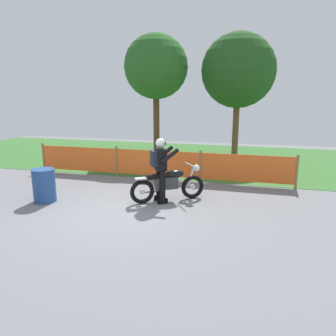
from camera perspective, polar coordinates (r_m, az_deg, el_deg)
The scene contains 8 objects.
ground at distance 7.91m, azimuth -8.69°, elevation -7.80°, with size 24.00×24.00×0.02m, color slate.
grass_verge at distance 14.45m, azimuth 2.59°, elevation 1.92°, with size 24.00×7.85×0.01m, color #386B2D.
barrier_fence at distance 10.62m, azimuth -1.95°, elevation 0.83°, with size 8.78×0.08×1.05m.
tree_leftmost at distance 14.75m, azimuth -2.16°, elevation 17.52°, with size 2.82×2.82×5.38m.
tree_near_left at distance 15.05m, azimuth 12.42°, elevation 16.55°, with size 3.27×3.27×5.44m.
motorcycle_lead at distance 8.46m, azimuth 0.08°, elevation -2.82°, with size 1.78×1.22×0.97m.
rider_lead at distance 8.27m, azimuth -1.38°, elevation 0.25°, with size 0.79×0.72×1.69m.
oil_drum at distance 9.03m, azimuth -21.22°, elevation -2.90°, with size 0.58×0.58×0.88m, color navy.
Camera 1 is at (3.03, -6.75, 2.78)m, focal length 34.19 mm.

